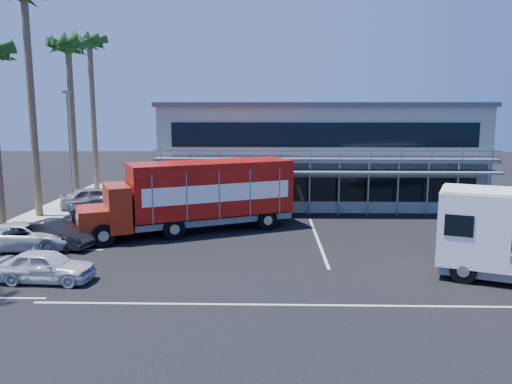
{
  "coord_description": "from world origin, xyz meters",
  "views": [
    {
      "loc": [
        -0.64,
        -22.73,
        6.8
      ],
      "look_at": [
        -1.32,
        4.58,
        2.3
      ],
      "focal_mm": 35.0,
      "sensor_mm": 36.0,
      "label": 1
    }
  ],
  "objects": [
    {
      "name": "parked_car_e",
      "position": [
        -12.5,
        10.8,
        0.8
      ],
      "size": [
        5.08,
        3.58,
        1.61
      ],
      "primitive_type": "imported",
      "rotation": [
        0.0,
        0.0,
        1.97
      ],
      "color": "slate",
      "rests_on": "ground"
    },
    {
      "name": "parked_car_b",
      "position": [
        -11.28,
        1.2,
        0.68
      ],
      "size": [
        4.36,
        2.58,
        1.36
      ],
      "primitive_type": "imported",
      "rotation": [
        0.0,
        0.0,
        1.27
      ],
      "color": "black",
      "rests_on": "ground"
    },
    {
      "name": "ground",
      "position": [
        0.0,
        0.0,
        0.0
      ],
      "size": [
        120.0,
        120.0,
        0.0
      ],
      "primitive_type": "plane",
      "color": "black",
      "rests_on": "ground"
    },
    {
      "name": "red_truck",
      "position": [
        -4.61,
        4.66,
        2.18
      ],
      "size": [
        11.78,
        7.37,
        3.95
      ],
      "rotation": [
        0.0,
        0.0,
        0.43
      ],
      "color": "maroon",
      "rests_on": "ground"
    },
    {
      "name": "light_pole_far",
      "position": [
        -14.2,
        11.0,
        4.5
      ],
      "size": [
        0.5,
        0.25,
        8.09
      ],
      "color": "gray",
      "rests_on": "ground"
    },
    {
      "name": "palm_f",
      "position": [
        -15.1,
        18.5,
        11.47
      ],
      "size": [
        2.8,
        2.8,
        13.25
      ],
      "color": "brown",
      "rests_on": "ground"
    },
    {
      "name": "curb_strip",
      "position": [
        -15.0,
        6.0,
        0.08
      ],
      "size": [
        3.0,
        32.0,
        0.16
      ],
      "primitive_type": "cube",
      "color": "#A5A399",
      "rests_on": "ground"
    },
    {
      "name": "palm_e",
      "position": [
        -14.7,
        13.0,
        10.57
      ],
      "size": [
        2.8,
        2.8,
        12.25
      ],
      "color": "brown",
      "rests_on": "ground"
    },
    {
      "name": "palm_d",
      "position": [
        -15.2,
        8.0,
        12.8
      ],
      "size": [
        2.8,
        2.8,
        14.75
      ],
      "color": "brown",
      "rests_on": "ground"
    },
    {
      "name": "parked_car_d",
      "position": [
        -9.5,
        5.34,
        0.74
      ],
      "size": [
        5.48,
        3.67,
        1.47
      ],
      "primitive_type": "imported",
      "rotation": [
        0.0,
        0.0,
        1.92
      ],
      "color": "#313741",
      "rests_on": "ground"
    },
    {
      "name": "building",
      "position": [
        3.0,
        14.94,
        3.66
      ],
      "size": [
        22.4,
        12.0,
        7.3
      ],
      "color": "gray",
      "rests_on": "ground"
    },
    {
      "name": "parked_car_c",
      "position": [
        -12.5,
        0.8,
        0.67
      ],
      "size": [
        4.94,
        2.52,
        1.34
      ],
      "primitive_type": "imported",
      "rotation": [
        0.0,
        0.0,
        1.63
      ],
      "color": "#BDBCBE",
      "rests_on": "ground"
    },
    {
      "name": "parked_car_a",
      "position": [
        -9.5,
        -3.81,
        0.65
      ],
      "size": [
        3.92,
        1.78,
        1.31
      ],
      "primitive_type": "imported",
      "rotation": [
        0.0,
        0.0,
        1.51
      ],
      "color": "silver",
      "rests_on": "ground"
    }
  ]
}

